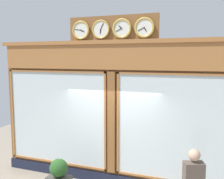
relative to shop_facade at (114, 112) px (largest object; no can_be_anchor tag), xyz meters
name	(u,v)px	position (x,y,z in m)	size (l,w,h in m)	color
shop_facade	(114,112)	(0.00, 0.00, 0.00)	(6.67, 0.42, 4.37)	brown
planter_shrub	(59,168)	(1.01, 1.10, -1.23)	(0.44, 0.44, 0.44)	#285623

